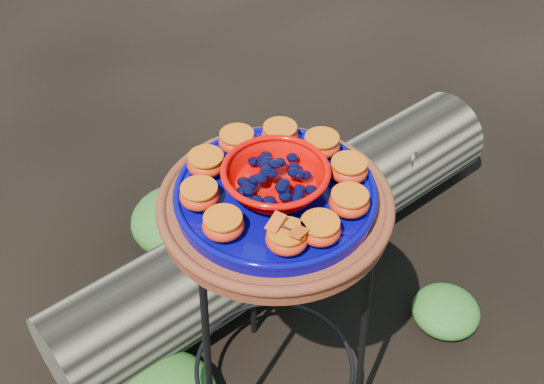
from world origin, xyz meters
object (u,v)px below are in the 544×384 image
object	(u,v)px
terracotta_saucer	(275,207)
plant_stand	(275,319)
red_bowl	(276,180)
driftwood_log	(286,229)
cobalt_plate	(275,195)

from	to	relation	value
terracotta_saucer	plant_stand	bearing A→B (deg)	0.00
red_bowl	driftwood_log	bearing A→B (deg)	70.09
driftwood_log	plant_stand	bearing A→B (deg)	-109.91
terracotta_saucer	driftwood_log	distance (m)	0.75
terracotta_saucer	cobalt_plate	distance (m)	0.03
cobalt_plate	terracotta_saucer	bearing A→B (deg)	0.00
plant_stand	driftwood_log	distance (m)	0.53
plant_stand	red_bowl	xyz separation A→B (m)	(0.00, 0.00, 0.44)
red_bowl	driftwood_log	size ratio (longest dim) A/B	0.13
terracotta_saucer	cobalt_plate	world-z (taller)	cobalt_plate
terracotta_saucer	red_bowl	world-z (taller)	red_bowl
terracotta_saucer	cobalt_plate	bearing A→B (deg)	0.00
driftwood_log	terracotta_saucer	bearing A→B (deg)	-109.91
red_bowl	plant_stand	bearing A→B (deg)	0.00
terracotta_saucer	driftwood_log	world-z (taller)	terracotta_saucer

